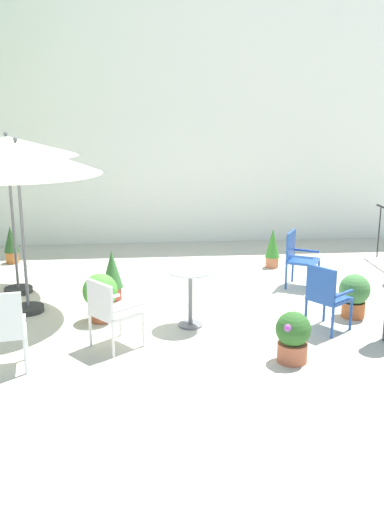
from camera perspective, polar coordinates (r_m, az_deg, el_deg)
The scene contains 15 objects.
ground_plane at distance 8.48m, azimuth -0.16°, elevation -4.92°, with size 60.00×60.00×0.00m, color beige.
villa_facade at distance 12.12m, azimuth -1.94°, elevation 13.35°, with size 12.03×0.30×5.09m, color white.
patio_umbrella_0 at distance 9.02m, azimuth -18.02°, elevation 10.23°, with size 2.10×2.10×2.49m.
patio_umbrella_1 at distance 8.08m, azimuth -17.11°, elevation 9.23°, with size 2.27×2.27×2.46m.
cafe_table_0 at distance 7.53m, azimuth -0.16°, elevation -3.23°, with size 0.60×0.60×0.78m.
patio_chair_0 at distance 9.35m, azimuth 10.56°, elevation 0.05°, with size 0.64×0.64×0.91m.
patio_chair_1 at distance 6.59m, azimuth -18.35°, elevation -6.75°, with size 0.52×0.49×0.95m.
patio_chair_2 at distance 7.58m, azimuth 13.24°, elevation -3.73°, with size 0.63×0.63×0.89m.
patio_chair_3 at distance 6.93m, azimuth -8.17°, elevation -5.29°, with size 0.70×0.70×0.87m.
potted_plant_2 at distance 11.12m, azimuth -17.64°, elevation 1.18°, with size 0.27×0.27×0.70m.
potted_plant_3 at distance 7.86m, azimuth -9.16°, elevation -3.85°, with size 0.48×0.48×0.67m.
potted_plant_4 at distance 8.23m, azimuth 15.91°, elevation -3.64°, with size 0.43×0.44×0.62m.
potted_plant_5 at distance 8.68m, azimuth -7.98°, elevation -1.77°, with size 0.32×0.32×0.77m.
potted_plant_6 at distance 10.42m, azimuth 8.05°, elevation 0.83°, with size 0.26×0.26×0.72m.
potted_plant_7 at distance 6.68m, azimuth 10.07°, elevation -7.85°, with size 0.41×0.41×0.60m.
Camera 1 is at (-0.70, -7.95, 2.88)m, focal length 40.01 mm.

